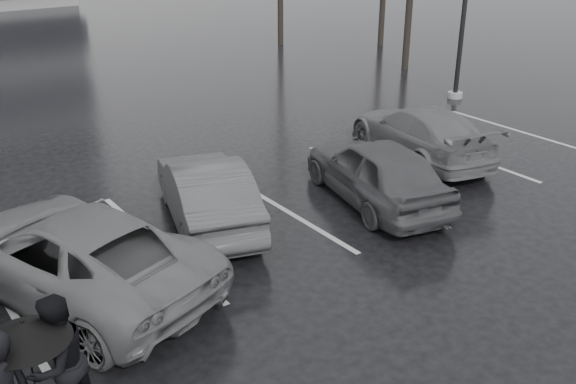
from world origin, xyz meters
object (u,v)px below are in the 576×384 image
at_px(car_west_a, 207,192).
at_px(car_east, 420,132).
at_px(car_main, 377,171).
at_px(car_west_b, 74,253).
at_px(pedestrian_right, 58,363).

relative_size(car_west_a, car_east, 0.90).
bearing_deg(car_main, car_east, -140.76).
distance_m(car_west_a, car_east, 6.15).
relative_size(car_west_b, pedestrian_right, 2.91).
height_order(car_east, pedestrian_right, pedestrian_right).
bearing_deg(car_west_b, car_east, 168.58).
relative_size(car_main, car_west_a, 1.02).
relative_size(car_east, pedestrian_right, 2.56).
height_order(car_west_a, pedestrian_right, pedestrian_right).
distance_m(car_west_a, car_west_b, 3.11).
distance_m(car_main, pedestrian_right, 7.92).
distance_m(car_main, car_west_b, 6.37).
xyz_separation_m(car_west_b, car_east, (9.11, 1.06, -0.06)).
height_order(car_west_a, car_west_b, car_west_b).
bearing_deg(car_west_a, pedestrian_right, 59.94).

